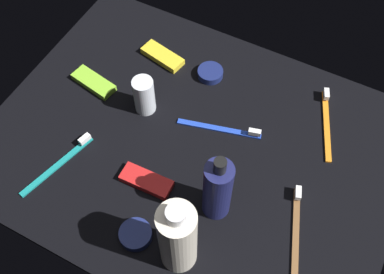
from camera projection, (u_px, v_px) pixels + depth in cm
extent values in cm
cube|color=black|center=(192.00, 146.00, 95.91)|extent=(84.00, 64.00, 1.20)
cylinder|color=navy|center=(217.00, 190.00, 81.55)|extent=(5.27, 5.27, 15.09)
cylinder|color=black|center=(220.00, 166.00, 73.98)|extent=(2.20, 2.20, 2.80)
cylinder|color=silver|center=(178.00, 238.00, 75.48)|extent=(6.50, 6.50, 17.64)
cylinder|color=silver|center=(176.00, 215.00, 67.09)|extent=(3.20, 3.20, 2.20)
cylinder|color=silver|center=(144.00, 95.00, 96.67)|extent=(4.50, 4.50, 8.90)
cube|color=blue|center=(219.00, 128.00, 97.04)|extent=(17.71, 5.75, 0.90)
cube|color=white|center=(255.00, 132.00, 95.26)|extent=(2.79, 1.73, 1.20)
cube|color=teal|center=(57.00, 165.00, 92.32)|extent=(5.74, 17.71, 0.90)
cube|color=white|center=(85.00, 139.00, 94.39)|extent=(1.73, 2.79, 1.20)
cube|color=brown|center=(296.00, 232.00, 84.83)|extent=(7.02, 17.40, 0.90)
cube|color=white|center=(298.00, 193.00, 87.89)|extent=(1.89, 2.82, 1.20)
cube|color=orange|center=(327.00, 125.00, 97.51)|extent=(7.66, 17.20, 0.90)
cube|color=white|center=(326.00, 94.00, 100.59)|extent=(1.97, 2.82, 1.20)
cube|color=yellow|center=(162.00, 56.00, 107.47)|extent=(11.00, 6.03, 1.50)
cube|color=#8CD133|center=(94.00, 82.00, 103.29)|extent=(10.94, 5.77, 1.50)
cube|color=red|center=(146.00, 181.00, 90.08)|extent=(10.55, 4.40, 1.50)
cylinder|color=navy|center=(133.00, 233.00, 84.21)|extent=(6.10, 6.10, 1.78)
cylinder|color=navy|center=(210.00, 73.00, 104.57)|extent=(5.82, 5.82, 1.75)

